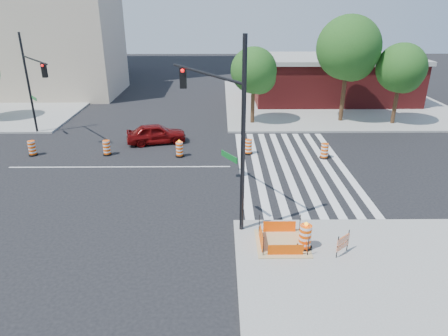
# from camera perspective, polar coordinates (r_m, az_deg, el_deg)

# --- Properties ---
(ground) EXTENTS (120.00, 120.00, 0.00)m
(ground) POSITION_cam_1_polar(r_m,az_deg,el_deg) (26.12, -14.67, 0.14)
(ground) COLOR black
(ground) RESTS_ON ground
(sidewalk_ne) EXTENTS (22.00, 22.00, 0.15)m
(sidewalk_ne) POSITION_cam_1_polar(r_m,az_deg,el_deg) (44.06, 14.94, 9.30)
(sidewalk_ne) COLOR gray
(sidewalk_ne) RESTS_ON ground
(crosswalk_east) EXTENTS (6.75, 13.50, 0.01)m
(crosswalk_east) POSITION_cam_1_polar(r_m,az_deg,el_deg) (25.73, 9.70, 0.25)
(crosswalk_east) COLOR silver
(crosswalk_east) RESTS_ON ground
(lane_centerline) EXTENTS (14.00, 0.12, 0.01)m
(lane_centerline) POSITION_cam_1_polar(r_m,az_deg,el_deg) (26.11, -14.67, 0.15)
(lane_centerline) COLOR silver
(lane_centerline) RESTS_ON ground
(excavation_pit) EXTENTS (2.20, 2.20, 0.90)m
(excavation_pit) POSITION_cam_1_polar(r_m,az_deg,el_deg) (17.42, 8.30, -10.44)
(excavation_pit) COLOR tan
(excavation_pit) RESTS_ON ground
(brick_storefront) EXTENTS (16.50, 8.50, 4.60)m
(brick_storefront) POSITION_cam_1_polar(r_m,az_deg,el_deg) (43.63, 15.24, 12.16)
(brick_storefront) COLOR maroon
(brick_storefront) RESTS_ON ground
(beige_midrise) EXTENTS (14.00, 10.00, 10.00)m
(beige_midrise) POSITION_cam_1_polar(r_m,az_deg,el_deg) (49.21, -23.38, 15.43)
(beige_midrise) COLOR #C0AB92
(beige_midrise) RESTS_ON ground
(red_coupe) EXTENTS (4.58, 2.69, 1.46)m
(red_coupe) POSITION_cam_1_polar(r_m,az_deg,el_deg) (29.82, -9.66, 4.87)
(red_coupe) COLOR #630808
(red_coupe) RESTS_ON ground
(signal_pole_se) EXTENTS (3.44, 5.53, 8.43)m
(signal_pole_se) POSITION_cam_1_polar(r_m,az_deg,el_deg) (17.71, -0.47, 7.93)
(signal_pole_se) COLOR black
(signal_pole_se) RESTS_ON ground
(signal_pole_nw) EXTENTS (3.65, 4.52, 7.52)m
(signal_pole_nw) POSITION_cam_1_polar(r_m,az_deg,el_deg) (32.75, -25.67, 11.60)
(signal_pole_nw) COLOR black
(signal_pole_nw) RESTS_ON ground
(pit_drum) EXTENTS (0.64, 0.64, 1.25)m
(pit_drum) POSITION_cam_1_polar(r_m,az_deg,el_deg) (17.04, 11.50, -9.72)
(pit_drum) COLOR black
(pit_drum) RESTS_ON ground
(barricade) EXTENTS (0.66, 0.58, 0.98)m
(barricade) POSITION_cam_1_polar(r_m,az_deg,el_deg) (17.05, 16.63, -10.18)
(barricade) COLOR #FD5005
(barricade) RESTS_ON ground
(tree_north_c) EXTENTS (3.78, 3.77, 6.41)m
(tree_north_c) POSITION_cam_1_polar(r_m,az_deg,el_deg) (33.58, 4.33, 13.38)
(tree_north_c) COLOR #382314
(tree_north_c) RESTS_ON ground
(tree_north_d) EXTENTS (5.20, 5.20, 8.84)m
(tree_north_d) POSITION_cam_1_polar(r_m,az_deg,el_deg) (35.43, 17.38, 15.61)
(tree_north_d) COLOR #382314
(tree_north_d) RESTS_ON ground
(tree_north_e) EXTENTS (3.96, 3.96, 6.73)m
(tree_north_e) POSITION_cam_1_polar(r_m,az_deg,el_deg) (36.26, 23.99, 12.59)
(tree_north_e) COLOR #382314
(tree_north_e) RESTS_ON ground
(median_drum_1) EXTENTS (0.60, 0.60, 1.02)m
(median_drum_1) POSITION_cam_1_polar(r_m,az_deg,el_deg) (30.01, -25.72, 2.50)
(median_drum_1) COLOR black
(median_drum_1) RESTS_ON ground
(median_drum_2) EXTENTS (0.60, 0.60, 1.02)m
(median_drum_2) POSITION_cam_1_polar(r_m,az_deg,el_deg) (28.26, -16.40, 2.72)
(median_drum_2) COLOR black
(median_drum_2) RESTS_ON ground
(median_drum_3) EXTENTS (0.60, 0.60, 1.18)m
(median_drum_3) POSITION_cam_1_polar(r_m,az_deg,el_deg) (26.99, -6.36, 2.62)
(median_drum_3) COLOR black
(median_drum_3) RESTS_ON ground
(median_drum_4) EXTENTS (0.60, 0.60, 1.02)m
(median_drum_4) POSITION_cam_1_polar(r_m,az_deg,el_deg) (27.35, 3.51, 2.97)
(median_drum_4) COLOR black
(median_drum_4) RESTS_ON ground
(median_drum_5) EXTENTS (0.60, 0.60, 1.02)m
(median_drum_5) POSITION_cam_1_polar(r_m,az_deg,el_deg) (27.35, 14.15, 2.30)
(median_drum_5) COLOR black
(median_drum_5) RESTS_ON ground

